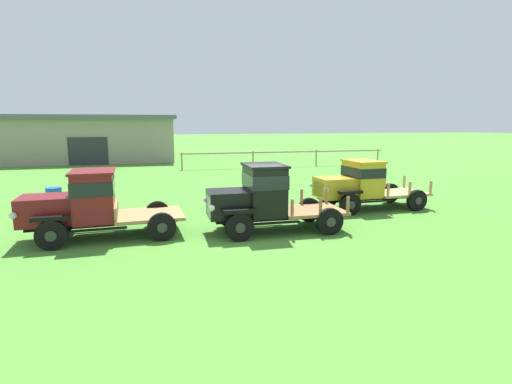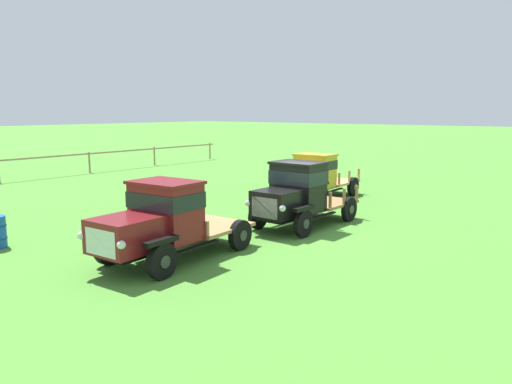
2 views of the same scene
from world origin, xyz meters
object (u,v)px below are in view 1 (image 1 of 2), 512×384
(vintage_truck_midrow_center, at_px, (360,184))
(oil_drum_beside_row, at_px, (54,199))
(vintage_truck_foreground_near, at_px, (88,203))
(farm_shed, at_px, (59,138))
(vintage_truck_second_in_line, at_px, (261,197))

(vintage_truck_midrow_center, height_order, oil_drum_beside_row, vintage_truck_midrow_center)
(vintage_truck_foreground_near, relative_size, vintage_truck_midrow_center, 1.00)
(farm_shed, relative_size, vintage_truck_foreground_near, 4.29)
(oil_drum_beside_row, bearing_deg, farm_shed, 100.71)
(vintage_truck_second_in_line, distance_m, vintage_truck_midrow_center, 5.44)
(vintage_truck_second_in_line, bearing_deg, farm_shed, 112.41)
(vintage_truck_foreground_near, bearing_deg, vintage_truck_second_in_line, -6.38)
(vintage_truck_second_in_line, bearing_deg, oil_drum_beside_row, 143.68)
(vintage_truck_foreground_near, relative_size, oil_drum_beside_row, 5.29)
(vintage_truck_foreground_near, height_order, oil_drum_beside_row, vintage_truck_foreground_near)
(farm_shed, xyz_separation_m, vintage_truck_second_in_line, (11.94, -28.95, -0.99))
(vintage_truck_foreground_near, xyz_separation_m, vintage_truck_midrow_center, (10.34, 1.75, -0.05))
(vintage_truck_midrow_center, distance_m, oil_drum_beside_row, 12.82)
(oil_drum_beside_row, bearing_deg, vintage_truck_midrow_center, -14.30)
(farm_shed, distance_m, oil_drum_beside_row, 23.90)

